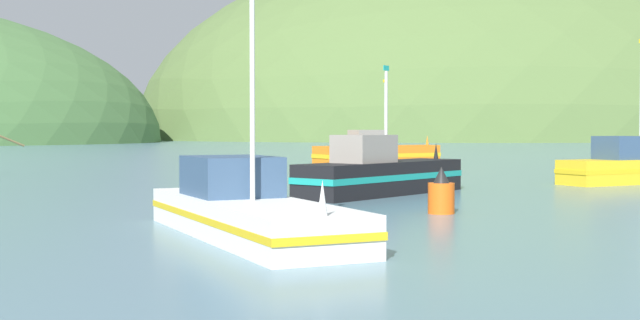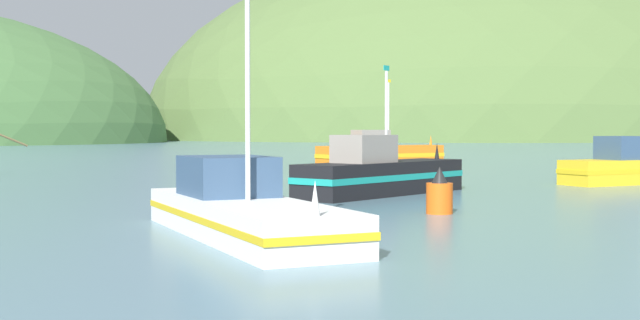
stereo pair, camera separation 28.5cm
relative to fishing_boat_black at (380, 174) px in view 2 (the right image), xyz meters
name	(u,v)px [view 2 (the right image)]	position (x,y,z in m)	size (l,w,h in m)	color
hill_far_left	(489,138)	(101.71, 179.89, -0.81)	(192.84, 154.27, 104.86)	#516B38
fishing_boat_black	(380,174)	(0.00, 0.00, 0.00)	(8.51, 6.55, 5.10)	black
fishing_boat_white	(241,210)	(-7.74, -10.81, -0.18)	(3.61, 9.48, 6.24)	white
fishing_boat_yellow	(635,168)	(14.05, 2.87, -0.05)	(8.49, 3.37, 6.88)	gold
fishing_boat_orange	(380,154)	(8.56, 22.36, 0.07)	(9.64, 4.29, 5.98)	orange
channel_buoy	(439,195)	(-0.88, -7.35, -0.22)	(0.81, 0.81, 1.44)	#E55914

